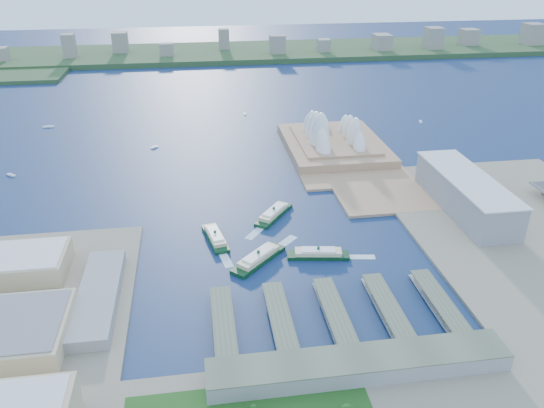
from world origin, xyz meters
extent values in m
plane|color=#0D1B3F|center=(0.00, 0.00, 0.00)|extent=(3000.00, 3000.00, 0.00)
cube|color=#A7805B|center=(107.50, 260.00, 1.50)|extent=(135.00, 220.00, 3.00)
cube|color=#2D4926|center=(0.00, 980.00, 6.00)|extent=(2200.00, 260.00, 12.00)
cube|color=gray|center=(195.00, 80.00, 20.50)|extent=(45.00, 155.00, 35.00)
cube|color=gray|center=(15.00, -135.00, 9.00)|extent=(200.00, 28.00, 12.00)
camera|label=1|loc=(-80.23, -387.32, 257.98)|focal=35.00mm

